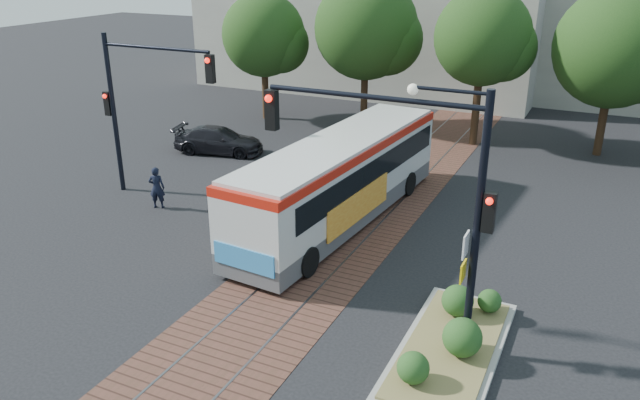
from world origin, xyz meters
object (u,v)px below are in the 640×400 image
Objects in this scene: officer at (157,188)px; parked_car at (219,140)px; signal_pole_left at (135,95)px; signal_pole_main at (424,178)px; city_bus at (341,176)px; traffic_island at (452,340)px.

officer is 6.69m from parked_car.
signal_pole_main is at bearing -21.45° from signal_pole_left.
city_bus is at bearing 6.99° from signal_pole_left.
traffic_island is (5.42, -5.85, -1.30)m from city_bus.
signal_pole_left is (-12.23, 4.80, -0.29)m from signal_pole_main.
parked_car is (-12.63, 10.40, -3.56)m from signal_pole_main.
signal_pole_main is at bearing -47.46° from city_bus.
city_bus is 7.71m from signal_pole_main.
parked_car is (-1.72, 6.46, -0.18)m from officer.
parked_car reaches higher than traffic_island.
traffic_island is 3.95m from signal_pole_main.
traffic_island is at bearing -42.40° from city_bus.
parked_car is (-0.40, 5.59, -3.27)m from signal_pole_left.
signal_pole_main reaches higher than officer.
city_bus reaches higher than parked_car.
city_bus is 7.17× the size of officer.
signal_pole_left reaches higher than parked_car.
traffic_island is 0.87× the size of signal_pole_left.
signal_pole_main is 16.75m from parked_car.
city_bus is 1.85× the size of signal_pole_main.
city_bus reaches higher than officer.
officer is at bearing 160.16° from signal_pole_main.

